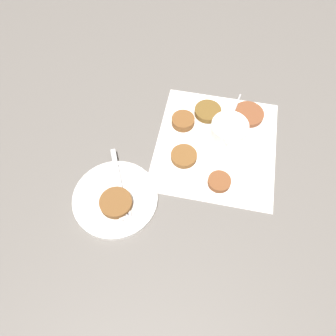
{
  "coord_description": "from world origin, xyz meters",
  "views": [
    {
      "loc": [
        0.51,
        -0.04,
        0.73
      ],
      "look_at": [
        0.11,
        -0.13,
        0.02
      ],
      "focal_mm": 35.0,
      "sensor_mm": 36.0,
      "label": 1
    }
  ],
  "objects_px": {
    "serving_plate": "(115,198)",
    "fork": "(120,190)",
    "sauce_bowl": "(227,132)",
    "fritter_on_plate": "(116,203)"
  },
  "relations": [
    {
      "from": "sauce_bowl",
      "to": "serving_plate",
      "type": "relative_size",
      "value": 0.57
    },
    {
      "from": "sauce_bowl",
      "to": "fork",
      "type": "distance_m",
      "value": 0.32
    },
    {
      "from": "serving_plate",
      "to": "fritter_on_plate",
      "type": "height_order",
      "value": "fritter_on_plate"
    },
    {
      "from": "serving_plate",
      "to": "fork",
      "type": "bearing_deg",
      "value": 152.59
    },
    {
      "from": "serving_plate",
      "to": "sauce_bowl",
      "type": "bearing_deg",
      "value": 135.8
    },
    {
      "from": "sauce_bowl",
      "to": "fork",
      "type": "height_order",
      "value": "sauce_bowl"
    },
    {
      "from": "fritter_on_plate",
      "to": "serving_plate",
      "type": "bearing_deg",
      "value": -150.8
    },
    {
      "from": "fork",
      "to": "sauce_bowl",
      "type": "bearing_deg",
      "value": 134.77
    },
    {
      "from": "serving_plate",
      "to": "fork",
      "type": "relative_size",
      "value": 1.11
    },
    {
      "from": "sauce_bowl",
      "to": "fritter_on_plate",
      "type": "bearing_deg",
      "value": -40.87
    }
  ]
}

